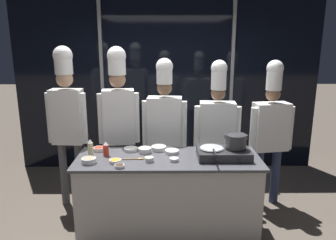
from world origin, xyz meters
TOP-DOWN VIEW (x-y plane):
  - ground_plane at (0.00, 0.00)m, footprint 24.00×24.00m
  - window_wall_back at (0.00, 1.94)m, footprint 4.83×0.09m
  - demo_counter at (0.00, 0.00)m, footprint 1.97×0.72m
  - portable_stove at (0.59, -0.01)m, footprint 0.55×0.39m
  - frying_pan at (0.46, -0.01)m, footprint 0.25×0.44m
  - stock_pot at (0.72, -0.01)m, footprint 0.25×0.22m
  - squeeze_bottle_oil at (-0.84, 0.08)m, footprint 0.06×0.06m
  - squeeze_bottle_chili at (-0.67, 0.06)m, footprint 0.06×0.06m
  - prep_bowl_rice at (-0.42, 0.22)m, footprint 0.16×0.16m
  - prep_bowl_noodles at (0.04, 0.13)m, footprint 0.15×0.15m
  - prep_bowl_carrots at (-0.54, -0.15)m, footprint 0.12×0.12m
  - prep_bowl_mushrooms at (-0.81, -0.16)m, footprint 0.15×0.15m
  - prep_bowl_bean_sprouts at (-0.26, 0.15)m, footprint 0.15×0.15m
  - prep_bowl_ginger at (-0.20, -0.12)m, footprint 0.09×0.09m
  - prep_bowl_shrimp at (-0.11, 0.24)m, footprint 0.17×0.17m
  - prep_bowl_onion at (0.06, -0.11)m, footprint 0.10×0.10m
  - prep_bowl_chili_flakes at (-0.78, 0.22)m, footprint 0.12×0.12m
  - prep_bowl_soy_glaze at (-0.48, -0.28)m, footprint 0.10×0.10m
  - serving_spoon_slotted at (-0.33, -0.05)m, footprint 0.23×0.05m
  - chef_head at (-1.24, 0.64)m, footprint 0.50×0.23m
  - chef_sous at (-0.61, 0.65)m, footprint 0.50×0.25m
  - chef_line at (-0.04, 0.73)m, footprint 0.56×0.26m
  - chef_pastry at (0.63, 0.71)m, footprint 0.58×0.26m
  - chef_apprentice at (1.29, 0.65)m, footprint 0.56×0.29m

SIDE VIEW (x-z plane):
  - ground_plane at x=0.00m, z-range 0.00..0.00m
  - demo_counter at x=0.00m, z-range 0.00..0.89m
  - serving_spoon_slotted at x=-0.33m, z-range 0.89..0.90m
  - prep_bowl_soy_glaze at x=-0.48m, z-range 0.89..0.92m
  - prep_bowl_onion at x=0.06m, z-range 0.89..0.92m
  - prep_bowl_carrots at x=-0.54m, z-range 0.89..0.93m
  - prep_bowl_rice at x=-0.42m, z-range 0.89..0.93m
  - prep_bowl_noodles at x=0.04m, z-range 0.89..0.93m
  - prep_bowl_chili_flakes at x=-0.78m, z-range 0.89..0.93m
  - prep_bowl_shrimp at x=-0.11m, z-range 0.89..0.94m
  - prep_bowl_ginger at x=-0.20m, z-range 0.89..0.94m
  - prep_bowl_mushrooms at x=-0.81m, z-range 0.89..0.95m
  - prep_bowl_bean_sprouts at x=-0.26m, z-range 0.89..0.95m
  - portable_stove at x=0.59m, z-range 0.88..0.99m
  - squeeze_bottle_chili at x=-0.67m, z-range 0.88..1.04m
  - squeeze_bottle_oil at x=-0.84m, z-range 0.88..1.06m
  - frying_pan at x=0.46m, z-range 0.99..1.03m
  - chef_pastry at x=0.63m, z-range 0.11..1.98m
  - chef_apprentice at x=1.29m, z-range 0.12..1.99m
  - stock_pot at x=0.72m, z-range 1.00..1.15m
  - chef_line at x=-0.04m, z-range 0.15..2.04m
  - chef_sous at x=-0.61m, z-range 0.22..2.25m
  - chef_head at x=-1.24m, z-range 0.22..2.26m
  - window_wall_back at x=0.00m, z-range 0.00..2.70m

